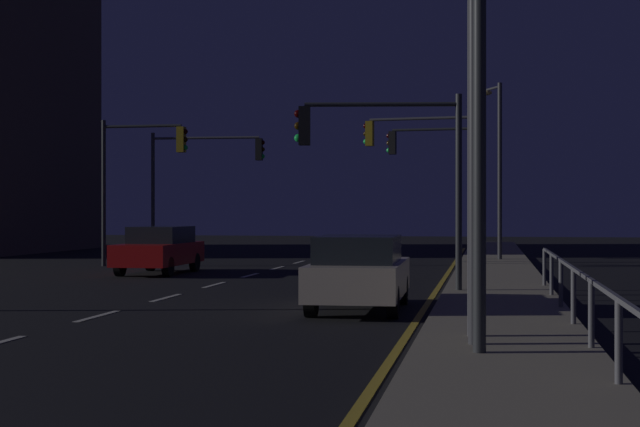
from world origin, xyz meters
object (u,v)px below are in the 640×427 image
(street_lamp_median, at_px, (462,37))
(street_lamp_corner, at_px, (455,48))
(car, at_px, (359,271))
(traffic_light_near_right, at_px, (427,156))
(traffic_light_mid_left, at_px, (201,168))
(traffic_light_far_left, at_px, (439,163))
(street_lamp_far_end, at_px, (496,29))
(street_lamp_across_street, at_px, (497,154))
(traffic_light_far_center, at_px, (383,151))
(traffic_light_overhead_east, at_px, (139,164))
(car_oncoming, at_px, (159,249))

(street_lamp_median, bearing_deg, street_lamp_corner, -93.39)
(car, height_order, street_lamp_median, street_lamp_median)
(traffic_light_near_right, bearing_deg, traffic_light_mid_left, 158.52)
(traffic_light_far_left, relative_size, street_lamp_far_end, 0.74)
(street_lamp_across_street, relative_size, street_lamp_far_end, 0.96)
(car, height_order, street_lamp_far_end, street_lamp_far_end)
(traffic_light_mid_left, distance_m, street_lamp_median, 27.33)
(traffic_light_far_center, height_order, traffic_light_near_right, traffic_light_near_right)
(traffic_light_near_right, xyz_separation_m, street_lamp_median, (1.86, -20.57, 0.66))
(traffic_light_far_center, xyz_separation_m, traffic_light_near_right, (0.27, 12.48, 0.60))
(street_lamp_median, bearing_deg, traffic_light_overhead_east, 124.05)
(traffic_light_far_left, height_order, traffic_light_far_center, traffic_light_far_left)
(traffic_light_overhead_east, bearing_deg, traffic_light_far_left, 25.25)
(car_oncoming, distance_m, street_lamp_median, 18.54)
(traffic_light_far_left, bearing_deg, traffic_light_near_right, -94.86)
(car_oncoming, height_order, traffic_light_mid_left, traffic_light_mid_left)
(traffic_light_near_right, distance_m, street_lamp_far_end, 22.52)
(traffic_light_near_right, bearing_deg, traffic_light_far_center, -91.26)
(traffic_light_overhead_east, bearing_deg, traffic_light_far_center, -45.16)
(traffic_light_mid_left, height_order, street_lamp_corner, street_lamp_corner)
(car_oncoming, relative_size, traffic_light_near_right, 0.78)
(car_oncoming, height_order, street_lamp_corner, street_lamp_corner)
(traffic_light_mid_left, height_order, street_lamp_median, street_lamp_median)
(traffic_light_far_left, height_order, street_lamp_across_street, street_lamp_across_street)
(car_oncoming, xyz_separation_m, traffic_light_far_center, (8.24, -6.74, 2.74))
(car, relative_size, traffic_light_mid_left, 0.80)
(street_lamp_median, bearing_deg, traffic_light_mid_left, 116.01)
(traffic_light_far_center, distance_m, street_lamp_corner, 9.50)
(traffic_light_far_center, bearing_deg, traffic_light_overhead_east, 134.84)
(street_lamp_far_end, bearing_deg, traffic_light_overhead_east, 122.66)
(traffic_light_overhead_east, bearing_deg, street_lamp_median, -55.95)
(street_lamp_across_street, bearing_deg, street_lamp_far_end, -90.53)
(traffic_light_far_center, relative_size, traffic_light_near_right, 0.85)
(car_oncoming, bearing_deg, traffic_light_near_right, 33.98)
(traffic_light_near_right, bearing_deg, traffic_light_overhead_east, -169.24)
(street_lamp_far_end, xyz_separation_m, street_lamp_median, (-0.52, 1.82, 0.24))
(car, xyz_separation_m, street_lamp_corner, (2.17, -5.57, 3.63))
(street_lamp_across_street, distance_m, street_lamp_corner, 25.02)
(street_lamp_across_street, bearing_deg, traffic_light_near_right, -128.47)
(car_oncoming, xyz_separation_m, street_lamp_median, (10.38, -14.83, 4.00))
(traffic_light_far_center, xyz_separation_m, traffic_light_overhead_east, (-10.39, 10.45, 0.30))
(car_oncoming, relative_size, street_lamp_across_street, 0.62)
(traffic_light_near_right, relative_size, street_lamp_far_end, 0.76)
(traffic_light_far_left, distance_m, traffic_light_far_center, 15.63)
(car, xyz_separation_m, traffic_light_near_right, (0.37, 16.14, 3.34))
(car, height_order, traffic_light_far_center, traffic_light_far_center)
(traffic_light_far_center, relative_size, street_lamp_corner, 0.67)
(street_lamp_across_street, relative_size, street_lamp_corner, 0.99)
(street_lamp_across_street, bearing_deg, street_lamp_corner, -91.88)
(street_lamp_across_street, relative_size, street_lamp_median, 0.90)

